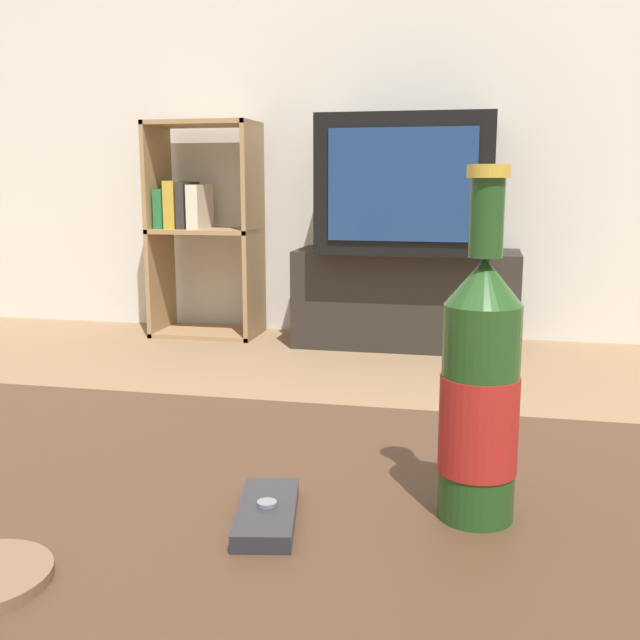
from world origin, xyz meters
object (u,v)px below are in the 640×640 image
beer_bottle (480,392)px  cell_phone (267,513)px  bookshelf (200,224)px  tv_stand (406,298)px  television (409,184)px

beer_bottle → cell_phone: 0.19m
bookshelf → cell_phone: bearing=-67.8°
tv_stand → beer_bottle: bearing=-83.2°
bookshelf → beer_bottle: 2.98m
beer_bottle → bookshelf: bearing=115.4°
tv_stand → bookshelf: bearing=177.6°
television → bookshelf: (-0.96, 0.04, -0.18)m
bookshelf → television: bearing=-2.7°
cell_phone → beer_bottle: bearing=4.3°
bookshelf → cell_phone: 2.96m
cell_phone → bookshelf: bearing=101.2°
tv_stand → television: size_ratio=1.35×
beer_bottle → cell_phone: bearing=-164.7°
tv_stand → cell_phone: cell_phone is taller
bookshelf → beer_bottle: bearing=-64.6°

